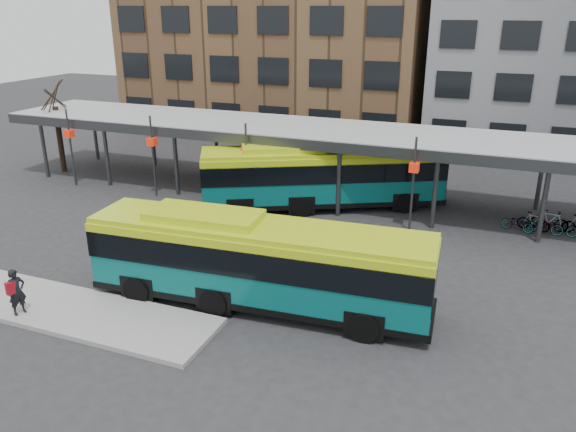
# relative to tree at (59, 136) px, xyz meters

# --- Properties ---
(ground) EXTENTS (120.00, 120.00, 0.00)m
(ground) POSITION_rel_tree_xyz_m (18.00, -12.00, -2.43)
(ground) COLOR #28282B
(ground) RESTS_ON ground
(boarding_island) EXTENTS (14.00, 3.00, 0.18)m
(boarding_island) POSITION_rel_tree_xyz_m (12.50, -15.00, -2.34)
(boarding_island) COLOR gray
(boarding_island) RESTS_ON ground
(canopy) EXTENTS (40.00, 6.53, 4.80)m
(canopy) POSITION_rel_tree_xyz_m (17.94, 0.87, 1.47)
(canopy) COLOR #999B9E
(canopy) RESTS_ON ground
(tree) EXTENTS (1.64, 1.64, 5.60)m
(tree) POSITION_rel_tree_xyz_m (0.00, 0.00, 0.00)
(tree) COLOR black
(tree) RESTS_ON ground
(building_brick) EXTENTS (26.00, 14.00, 22.00)m
(building_brick) POSITION_rel_tree_xyz_m (8.00, 20.00, 8.57)
(building_brick) COLOR brown
(building_brick) RESTS_ON ground
(bus_front) EXTENTS (12.91, 3.55, 3.52)m
(bus_front) POSITION_rel_tree_xyz_m (19.96, -11.88, -0.60)
(bus_front) COLOR #085B5A
(bus_front) RESTS_ON ground
(bus_rear) EXTENTS (13.04, 8.54, 3.64)m
(bus_rear) POSITION_rel_tree_xyz_m (18.75, -0.59, -0.54)
(bus_rear) COLOR #085B5A
(bus_rear) RESTS_ON ground
(pedestrian) EXTENTS (0.59, 0.73, 1.73)m
(pedestrian) POSITION_rel_tree_xyz_m (12.35, -15.94, -1.37)
(pedestrian) COLOR black
(pedestrian) RESTS_ON boarding_island
(bike_rack) EXTENTS (4.73, 1.51, 1.07)m
(bike_rack) POSITION_rel_tree_xyz_m (30.64, -0.05, -1.96)
(bike_rack) COLOR slate
(bike_rack) RESTS_ON ground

